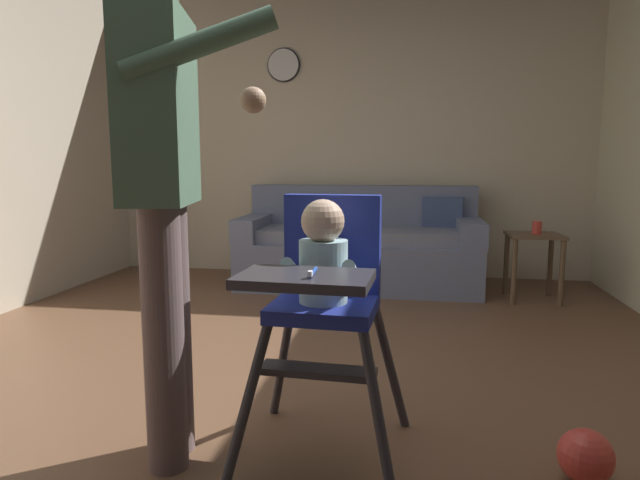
# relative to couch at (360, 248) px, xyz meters

# --- Properties ---
(ground) EXTENTS (6.08, 7.40, 0.10)m
(ground) POSITION_rel_couch_xyz_m (-0.19, -2.41, -0.38)
(ground) COLOR brown
(wall_far) EXTENTS (5.28, 0.06, 2.79)m
(wall_far) POSITION_rel_couch_xyz_m (-0.19, 0.52, 1.07)
(wall_far) COLOR beige
(wall_far) RESTS_ON ground
(couch) EXTENTS (2.04, 0.86, 0.86)m
(couch) POSITION_rel_couch_xyz_m (0.00, 0.00, 0.00)
(couch) COLOR slate
(couch) RESTS_ON ground
(high_chair) EXTENTS (0.64, 0.75, 0.95)m
(high_chair) POSITION_rel_couch_xyz_m (0.12, -2.82, 0.33)
(high_chair) COLOR #333137
(high_chair) RESTS_ON ground
(adult_standing) EXTENTS (0.58, 0.50, 1.74)m
(adult_standing) POSITION_rel_couch_xyz_m (-0.42, -2.93, 0.66)
(adult_standing) COLOR #6B5756
(adult_standing) RESTS_ON ground
(toy_ball_second) EXTENTS (0.18, 0.18, 0.18)m
(toy_ball_second) POSITION_rel_couch_xyz_m (1.01, -2.86, -0.24)
(toy_ball_second) COLOR #D13D33
(toy_ball_second) RESTS_ON ground
(side_table) EXTENTS (0.40, 0.40, 0.52)m
(side_table) POSITION_rel_couch_xyz_m (1.37, -0.31, 0.05)
(side_table) COLOR brown
(side_table) RESTS_ON ground
(sippy_cup) EXTENTS (0.07, 0.07, 0.10)m
(sippy_cup) POSITION_rel_couch_xyz_m (1.39, -0.31, 0.24)
(sippy_cup) COLOR #D13D33
(sippy_cup) RESTS_ON side_table
(wall_clock) EXTENTS (0.31, 0.04, 0.31)m
(wall_clock) POSITION_rel_couch_xyz_m (-0.78, 0.48, 1.64)
(wall_clock) COLOR white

